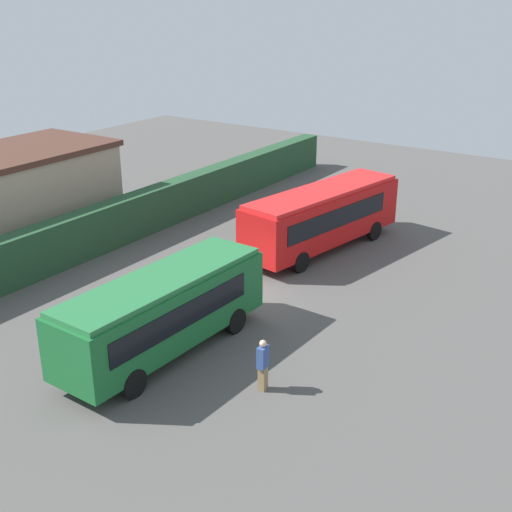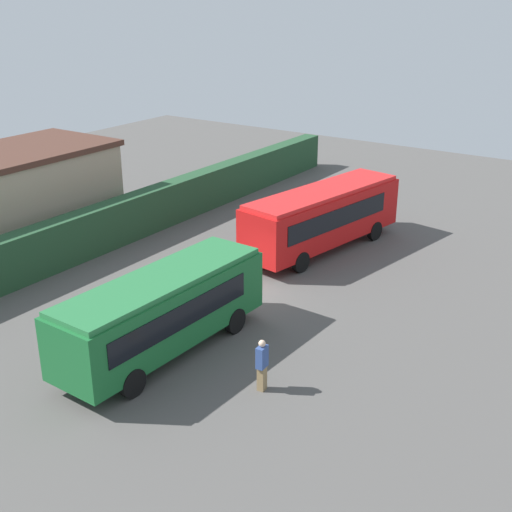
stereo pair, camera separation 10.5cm
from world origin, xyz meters
The scene contains 8 objects.
ground_plane centered at (0.00, 0.00, 0.00)m, with size 64.00×64.00×0.00m, color #514F4C.
bus_green centered at (-5.13, -0.46, 1.73)m, with size 8.91×2.79×2.99m.
bus_red centered at (7.17, -0.13, 1.81)m, with size 9.97×4.06×3.14m.
person_left centered at (-5.20, -4.76, 0.98)m, with size 0.46×0.30×1.84m.
person_center centered at (-4.54, 2.17, 0.96)m, with size 0.50×0.33×1.83m.
person_right centered at (8.73, 1.50, 0.88)m, with size 0.47×0.48×1.67m.
hedge_row centered at (0.00, 8.98, 1.15)m, with size 44.00×1.07×2.29m, color #23482C.
depot_building centered at (-1.07, 13.76, 2.37)m, with size 11.72×5.75×4.71m.
Camera 1 is at (-21.06, -15.16, 12.33)m, focal length 47.19 mm.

